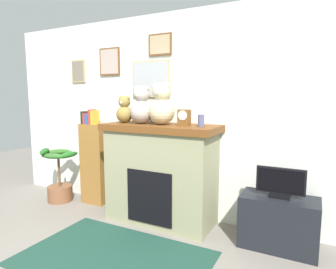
{
  "coord_description": "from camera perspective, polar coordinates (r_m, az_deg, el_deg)",
  "views": [
    {
      "loc": [
        1.81,
        -1.38,
        1.55
      ],
      "look_at": [
        0.24,
        1.65,
        1.1
      ],
      "focal_mm": 30.76,
      "sensor_mm": 36.0,
      "label": 1
    }
  ],
  "objects": [
    {
      "name": "television",
      "position": [
        3.15,
        21.39,
        -9.08
      ],
      "size": [
        0.47,
        0.14,
        0.31
      ],
      "color": "black",
      "rests_on": "tv_stand"
    },
    {
      "name": "tv_stand",
      "position": [
        3.29,
        21.03,
        -15.94
      ],
      "size": [
        0.76,
        0.4,
        0.54
      ],
      "primitive_type": "cube",
      "color": "black",
      "rests_on": "ground_plane"
    },
    {
      "name": "fireplace",
      "position": [
        3.58,
        -1.39,
        -7.65
      ],
      "size": [
        1.43,
        0.63,
        1.22
      ],
      "color": "gray",
      "rests_on": "ground_plane"
    },
    {
      "name": "back_wall",
      "position": [
        3.84,
        -0.9,
        3.83
      ],
      "size": [
        5.2,
        0.15,
        2.6
      ],
      "color": "silver",
      "rests_on": "ground_plane"
    },
    {
      "name": "bookshelf",
      "position": [
        4.31,
        -14.61,
        -5.15
      ],
      "size": [
        0.38,
        0.16,
        1.37
      ],
      "color": "brown",
      "rests_on": "ground_plane"
    },
    {
      "name": "candle_jar",
      "position": [
        3.23,
        6.57,
        2.76
      ],
      "size": [
        0.07,
        0.07,
        0.13
      ],
      "primitive_type": "cylinder",
      "color": "#4C517A",
      "rests_on": "fireplace"
    },
    {
      "name": "teddy_bear_tan",
      "position": [
        3.43,
        -1.25,
        5.72
      ],
      "size": [
        0.31,
        0.31,
        0.5
      ],
      "color": "#C5B78D",
      "rests_on": "fireplace"
    },
    {
      "name": "potted_plant",
      "position": [
        4.63,
        -20.68,
        -8.46
      ],
      "size": [
        0.55,
        0.55,
        0.8
      ],
      "color": "brown",
      "rests_on": "ground_plane"
    },
    {
      "name": "teddy_bear_grey",
      "position": [
        3.72,
        -8.62,
        4.7
      ],
      "size": [
        0.21,
        0.21,
        0.34
      ],
      "color": "olive",
      "rests_on": "fireplace"
    },
    {
      "name": "mantel_clock",
      "position": [
        3.31,
        3.23,
        3.36
      ],
      "size": [
        0.13,
        0.1,
        0.19
      ],
      "color": "brown",
      "rests_on": "fireplace"
    },
    {
      "name": "area_rug",
      "position": [
        3.07,
        -10.77,
        -22.92
      ],
      "size": [
        1.81,
        1.17,
        0.01
      ],
      "primitive_type": "cube",
      "color": "#193A2F",
      "rests_on": "ground_plane"
    },
    {
      "name": "teddy_bear_cream",
      "position": [
        3.57,
        -5.26,
        5.55
      ],
      "size": [
        0.29,
        0.29,
        0.47
      ],
      "color": "#A49B94",
      "rests_on": "fireplace"
    }
  ]
}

